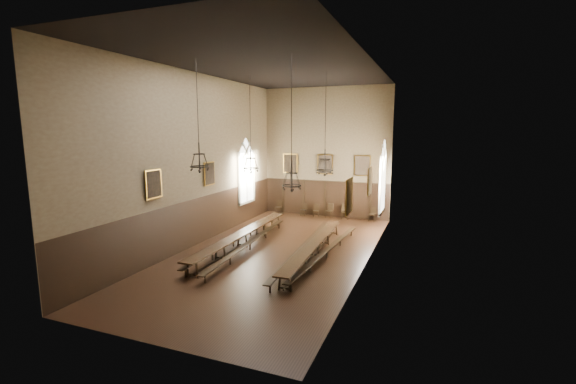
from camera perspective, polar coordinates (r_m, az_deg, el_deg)
The scene contains 32 objects.
floor at distance 19.52m, azimuth -1.81°, elevation -8.98°, with size 9.00×18.00×0.02m, color black.
ceiling at distance 18.79m, azimuth -1.95°, elevation 18.18°, with size 9.00×18.00×0.02m, color black.
wall_back at distance 27.12m, azimuth 5.62°, elevation 5.80°, with size 9.00×0.02×9.00m, color #756548.
wall_front at distance 10.96m, azimuth -20.61°, elevation 0.40°, with size 9.00×0.02×9.00m, color #756548.
wall_left at distance 20.80m, azimuth -13.43°, elevation 4.59°, with size 0.02×18.00×9.00m, color #756548.
wall_right at distance 17.37m, azimuth 11.99°, elevation 3.80°, with size 0.02×18.00×9.00m, color #756548.
wainscot_panelling at distance 19.17m, azimuth -1.83°, elevation -5.39°, with size 9.00×18.00×2.50m, color black, non-canonical shape.
table_left at distance 20.45m, azimuth -6.76°, elevation -7.00°, with size 0.85×10.12×0.79m.
table_right at distance 18.79m, azimuth 3.86°, elevation -8.51°, with size 1.02×9.41×0.73m.
bench_left_outer at distance 20.59m, azimuth -8.09°, elevation -7.25°, with size 0.83×9.79×0.44m.
bench_left_inner at distance 19.93m, azimuth -5.65°, elevation -7.75°, with size 0.91×9.90×0.45m.
bench_right_inner at distance 19.12m, azimuth 2.33°, elevation -8.40°, with size 0.93×10.29×0.46m.
bench_right_outer at distance 18.75m, azimuth 5.79°, elevation -8.89°, with size 0.89×9.32×0.42m.
chair_0 at distance 28.36m, azimuth -1.41°, elevation -2.60°, with size 0.45×0.45×0.97m.
chair_2 at distance 27.64m, azimuth 2.34°, elevation -2.98°, with size 0.43×0.43×0.86m.
chair_3 at distance 27.32m, azimuth 4.18°, elevation -3.11°, with size 0.47×0.47×0.91m.
chair_4 at distance 27.10m, azimuth 6.11°, elevation -3.18°, with size 0.54×0.54×0.99m.
chair_5 at distance 26.86m, azimuth 8.41°, elevation -3.31°, with size 0.55×0.55×1.04m.
chair_7 at distance 26.56m, azimuth 12.38°, elevation -3.62°, with size 0.49×0.49×0.97m.
chandelier_back_left at distance 21.45m, azimuth -5.53°, elevation 4.41°, with size 0.87×0.87×5.19m.
chandelier_back_right at distance 20.18m, azimuth 5.47°, elevation 4.13°, with size 0.89×0.89×5.18m.
chandelier_front_left at distance 17.06m, azimuth -12.99°, elevation 4.74°, with size 0.84×0.84×4.64m.
chandelier_front_right at distance 15.70m, azimuth 0.52°, elevation 2.36°, with size 0.80×0.80×5.33m.
portrait_back_0 at distance 27.86m, azimuth 0.35°, elevation 4.28°, with size 1.10×0.12×1.40m.
portrait_back_1 at distance 27.05m, azimuth 5.52°, elevation 4.09°, with size 1.10×0.12×1.40m.
portrait_back_2 at distance 26.48m, azimuth 10.95°, elevation 3.86°, with size 1.10×0.12×1.40m.
portrait_left_0 at distance 21.63m, azimuth -11.57°, elevation 2.69°, with size 0.12×1.00×1.30m.
portrait_left_1 at distance 18.03m, azimuth -19.29°, elevation 1.12°, with size 0.12×1.00×1.30m.
portrait_right_0 at distance 18.45m, azimuth 12.01°, elevation 1.60°, with size 0.12×1.00×1.30m.
portrait_right_1 at distance 14.08m, azimuth 9.05°, elevation -0.61°, with size 0.12×1.00×1.30m.
window_right at distance 22.91m, azimuth 13.92°, elevation 2.21°, with size 0.20×2.20×4.60m, color white, non-canonical shape.
window_left at distance 25.56m, azimuth -6.20°, elevation 3.11°, with size 0.20×2.20×4.60m, color white, non-canonical shape.
Camera 1 is at (7.25, -17.08, 6.05)m, focal length 24.00 mm.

